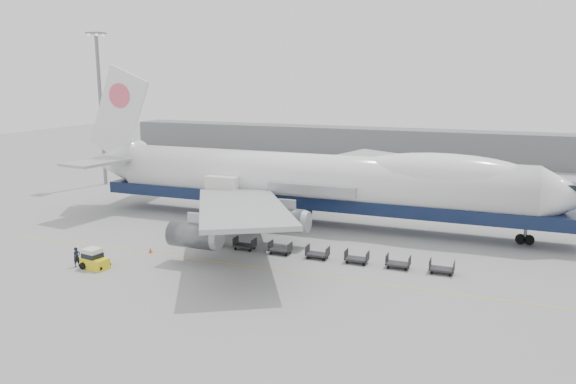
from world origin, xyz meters
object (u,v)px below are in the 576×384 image
at_px(catering_truck, 224,196).
at_px(ground_worker, 77,257).
at_px(baggage_tug, 94,260).
at_px(airliner, 318,180).

xyz_separation_m(catering_truck, ground_worker, (-5.40, -20.64, -2.44)).
bearing_deg(baggage_tug, catering_truck, 89.86).
relative_size(airliner, baggage_tug, 23.23).
height_order(catering_truck, ground_worker, catering_truck).
bearing_deg(airliner, baggage_tug, -121.92).
distance_m(airliner, baggage_tug, 28.56).
relative_size(baggage_tug, ground_worker, 1.47).
relative_size(catering_truck, baggage_tug, 2.08).
height_order(airliner, ground_worker, airliner).
xyz_separation_m(airliner, ground_worker, (-16.78, -24.13, -4.64)).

